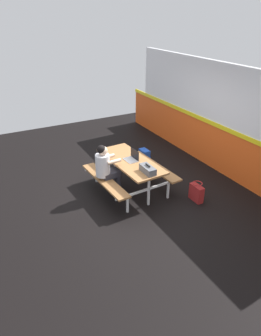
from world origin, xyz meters
TOP-DOWN VIEW (x-y plane):
  - ground_plane at (0.00, 0.00)m, footprint 10.00×10.00m
  - accent_backdrop at (0.00, 2.42)m, footprint 8.00×0.14m
  - picnic_table_main at (0.03, 0.00)m, footprint 1.83×1.64m
  - student_nearer at (-0.02, -0.56)m, footprint 0.38×0.53m
  - laptop_silver at (0.03, 0.04)m, footprint 0.33×0.24m
  - toolbox_grey at (0.69, 0.04)m, footprint 0.40×0.18m
  - backpack_dark at (-0.88, 0.90)m, footprint 0.30×0.22m
  - tote_bag_bright at (1.07, 1.03)m, footprint 0.34×0.21m

SIDE VIEW (x-z plane):
  - ground_plane at x=0.00m, z-range -0.02..0.00m
  - tote_bag_bright at x=1.07m, z-range -0.02..0.41m
  - backpack_dark at x=-0.88m, z-range 0.00..0.44m
  - picnic_table_main at x=0.03m, z-range 0.20..0.94m
  - student_nearer at x=-0.02m, z-range 0.10..1.31m
  - laptop_silver at x=0.03m, z-range 0.67..0.90m
  - toolbox_grey at x=0.69m, z-range 0.72..0.90m
  - accent_backdrop at x=0.00m, z-range -0.05..2.55m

